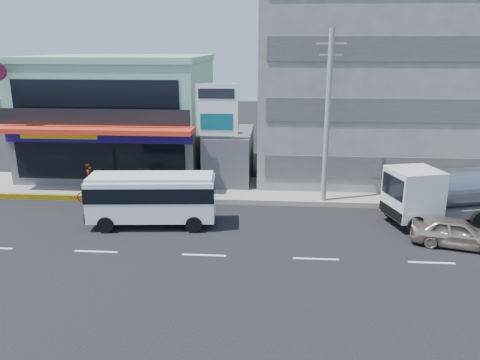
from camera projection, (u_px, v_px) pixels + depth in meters
name	position (u px, v px, depth m)	size (l,w,h in m)	color
ground	(204.00, 255.00, 21.07)	(120.00, 120.00, 0.00)	black
sidewalk	(304.00, 191.00, 29.76)	(70.00, 5.00, 0.30)	gray
shop_building	(122.00, 118.00, 33.89)	(12.40, 11.70, 8.00)	#403F44
concrete_building	(375.00, 76.00, 32.75)	(16.00, 12.00, 14.00)	gray
gap_structure	(230.00, 156.00, 32.07)	(3.00, 6.00, 3.50)	#403F44
satellite_dish	(228.00, 133.00, 30.60)	(1.50, 1.50, 0.15)	slate
billboard	(217.00, 116.00, 28.54)	(2.60, 0.18, 6.90)	gray
utility_pole_near	(327.00, 118.00, 26.28)	(1.60, 0.30, 10.00)	#999993
minibus	(152.00, 196.00, 24.15)	(6.67, 2.74, 2.73)	white
sedan	(456.00, 232.00, 21.85)	(1.64, 4.08, 1.39)	beige
tanker_truck	(454.00, 193.00, 24.51)	(8.06, 4.25, 3.05)	silver
motorcycle_rider	(91.00, 190.00, 27.87)	(1.89, 0.69, 2.41)	#5C0D20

